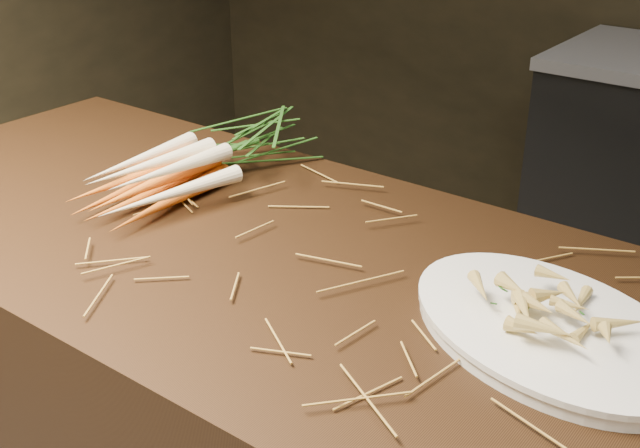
{
  "coord_description": "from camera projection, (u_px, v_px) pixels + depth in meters",
  "views": [
    {
      "loc": [
        0.37,
        -0.52,
        1.47
      ],
      "look_at": [
        -0.26,
        0.31,
        0.96
      ],
      "focal_mm": 45.0,
      "sensor_mm": 36.0,
      "label": 1
    }
  ],
  "objects": [
    {
      "name": "root_veg_bunch",
      "position": [
        212.0,
        155.0,
        1.46
      ],
      "size": [
        0.2,
        0.53,
        0.1
      ],
      "rotation": [
        0.0,
        0.0,
        -0.02
      ],
      "color": "#D05521",
      "rests_on": "main_counter"
    },
    {
      "name": "roasted_veg_heap",
      "position": [
        551.0,
        309.0,
        0.99
      ],
      "size": [
        0.23,
        0.2,
        0.04
      ],
      "primitive_type": null,
      "rotation": [
        0.0,
        0.0,
        -0.36
      ],
      "color": "#A3873C",
      "rests_on": "serving_platter"
    },
    {
      "name": "serving_platter",
      "position": [
        548.0,
        331.0,
        1.0
      ],
      "size": [
        0.46,
        0.38,
        0.02
      ],
      "primitive_type": null,
      "rotation": [
        0.0,
        0.0,
        -0.36
      ],
      "color": "white",
      "rests_on": "main_counter"
    },
    {
      "name": "serving_fork",
      "position": [
        633.0,
        386.0,
        0.89
      ],
      "size": [
        0.07,
        0.14,
        0.0
      ],
      "primitive_type": "cube",
      "rotation": [
        0.0,
        0.0,
        -0.43
      ],
      "color": "silver",
      "rests_on": "serving_platter"
    },
    {
      "name": "straw_bedding",
      "position": [
        476.0,
        317.0,
        1.04
      ],
      "size": [
        1.4,
        0.6,
        0.02
      ],
      "primitive_type": null,
      "color": "#A87731",
      "rests_on": "main_counter"
    }
  ]
}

